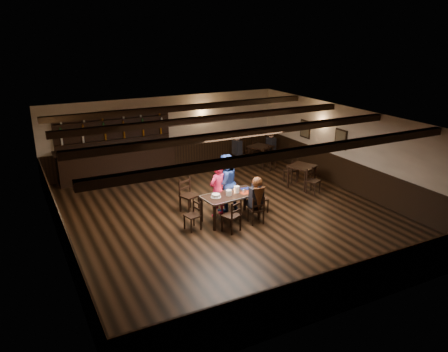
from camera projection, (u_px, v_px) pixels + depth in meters
name	position (u px, v px, depth m)	size (l,w,h in m)	color
ground	(227.00, 215.00, 12.49)	(10.00, 10.00, 0.00)	black
room_shell	(227.00, 156.00, 11.96)	(9.02, 10.02, 2.71)	beige
dining_table	(231.00, 197.00, 11.95)	(1.67, 0.96, 0.75)	black
chair_near_left	(234.00, 214.00, 11.27)	(0.53, 0.52, 0.88)	black
chair_near_right	(257.00, 208.00, 11.75)	(0.41, 0.40, 0.81)	black
chair_end_left	(195.00, 212.00, 11.46)	(0.42, 0.44, 0.80)	black
chair_end_right	(259.00, 196.00, 12.57)	(0.43, 0.45, 0.79)	black
chair_far_pushed	(187.00, 192.00, 12.58)	(0.58, 0.56, 0.97)	black
woman_pink	(217.00, 190.00, 12.18)	(0.57, 0.37, 1.55)	#ED2965
man_blue	(225.00, 183.00, 12.54)	(0.82, 0.64, 1.69)	navy
seated_person	(257.00, 194.00, 11.66)	(0.37, 0.56, 0.90)	black
cake	(216.00, 196.00, 11.72)	(0.28, 0.28, 0.09)	white
plate_stack_a	(229.00, 193.00, 11.84)	(0.16, 0.16, 0.15)	white
plate_stack_b	(237.00, 189.00, 12.03)	(0.16, 0.16, 0.18)	white
tea_light	(231.00, 192.00, 12.03)	(0.04, 0.04, 0.06)	#A5A8AD
salt_shaker	(244.00, 191.00, 12.04)	(0.04, 0.04, 0.09)	silver
pepper_shaker	(245.00, 190.00, 12.08)	(0.04, 0.04, 0.10)	#A5A8AD
drink_glass	(235.00, 189.00, 12.17)	(0.07, 0.07, 0.11)	silver
menu_red	(246.00, 192.00, 12.06)	(0.33, 0.23, 0.00)	maroon
menu_blue	(245.00, 189.00, 12.35)	(0.27, 0.19, 0.00)	#0F144B
bar_counter	(117.00, 157.00, 15.39)	(4.24, 0.70, 2.20)	black
back_table_a	(302.00, 169.00, 14.44)	(1.01, 1.01, 0.75)	black
back_table_b	(261.00, 149.00, 16.80)	(1.04, 1.04, 0.75)	black
bg_patron_left	(237.00, 144.00, 16.53)	(0.27, 0.40, 0.80)	black
bg_patron_right	(271.00, 141.00, 17.05)	(0.28, 0.40, 0.76)	black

